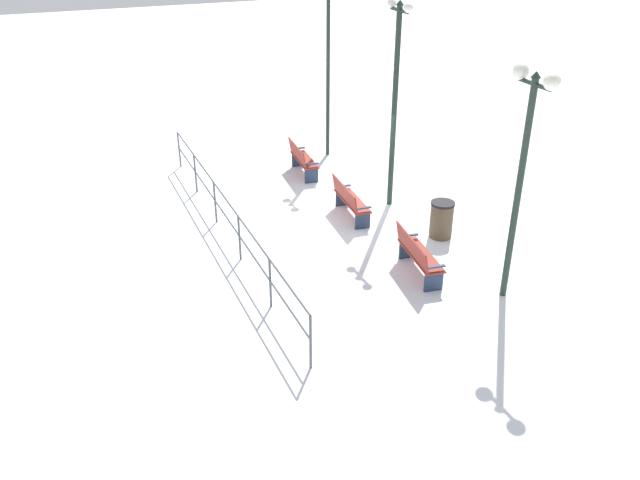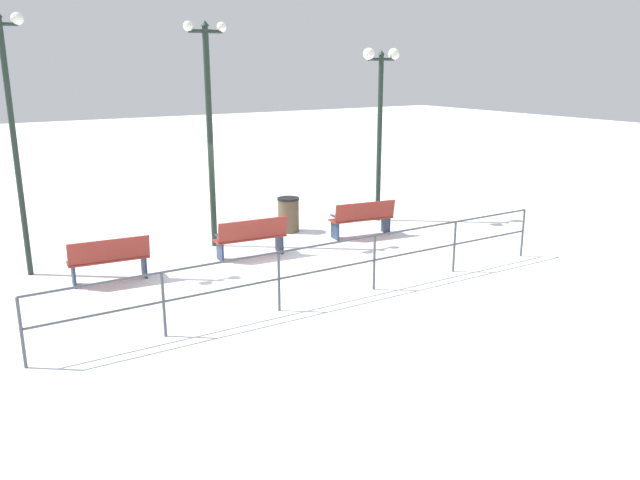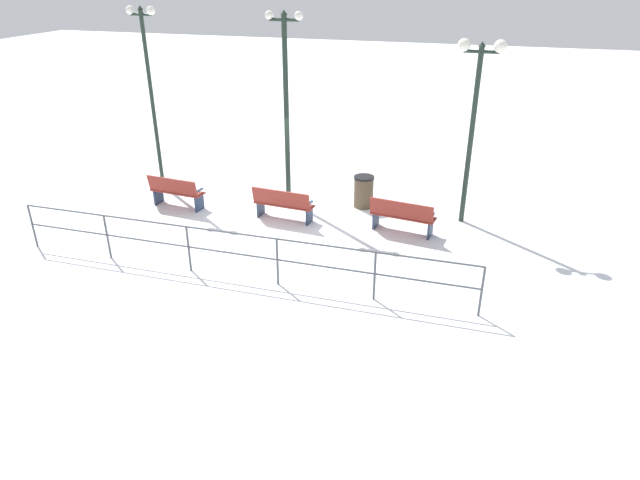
{
  "view_description": "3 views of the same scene",
  "coord_description": "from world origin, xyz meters",
  "px_view_note": "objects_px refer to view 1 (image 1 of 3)",
  "views": [
    {
      "loc": [
        -6.87,
        -13.91,
        7.4
      ],
      "look_at": [
        -1.67,
        -1.62,
        0.41
      ],
      "focal_mm": 36.71,
      "sensor_mm": 36.0,
      "label": 1
    },
    {
      "loc": [
        -13.07,
        6.26,
        4.36
      ],
      "look_at": [
        -1.49,
        -1.02,
        0.58
      ],
      "focal_mm": 36.1,
      "sensor_mm": 36.0,
      "label": 2
    },
    {
      "loc": [
        -13.37,
        -5.03,
        6.32
      ],
      "look_at": [
        -2.28,
        -1.68,
        0.63
      ],
      "focal_mm": 31.56,
      "sensor_mm": 36.0,
      "label": 3
    }
  ],
  "objects_px": {
    "bench_nearest": "(417,254)",
    "lamppost_near": "(526,144)",
    "lamppost_middle": "(396,86)",
    "lamppost_far": "(328,46)",
    "bench_third": "(302,159)",
    "bench_second": "(350,200)",
    "trash_bin": "(441,219)"
  },
  "relations": [
    {
      "from": "bench_nearest",
      "to": "lamppost_near",
      "type": "bearing_deg",
      "value": -40.8
    },
    {
      "from": "lamppost_middle",
      "to": "lamppost_far",
      "type": "xyz_separation_m",
      "value": [
        -0.0,
        4.22,
        0.23
      ]
    },
    {
      "from": "bench_nearest",
      "to": "bench_third",
      "type": "distance_m",
      "value": 6.47
    },
    {
      "from": "bench_second",
      "to": "lamppost_middle",
      "type": "height_order",
      "value": "lamppost_middle"
    },
    {
      "from": "bench_third",
      "to": "lamppost_middle",
      "type": "xyz_separation_m",
      "value": [
        1.41,
        -2.9,
        2.72
      ]
    },
    {
      "from": "lamppost_near",
      "to": "lamppost_middle",
      "type": "height_order",
      "value": "lamppost_middle"
    },
    {
      "from": "bench_second",
      "to": "lamppost_far",
      "type": "relative_size",
      "value": 0.32
    },
    {
      "from": "bench_third",
      "to": "lamppost_middle",
      "type": "relative_size",
      "value": 0.31
    },
    {
      "from": "lamppost_middle",
      "to": "lamppost_far",
      "type": "bearing_deg",
      "value": 90.0
    },
    {
      "from": "bench_nearest",
      "to": "lamppost_far",
      "type": "relative_size",
      "value": 0.33
    },
    {
      "from": "bench_second",
      "to": "bench_third",
      "type": "bearing_deg",
      "value": 95.58
    },
    {
      "from": "lamppost_middle",
      "to": "bench_third",
      "type": "bearing_deg",
      "value": 115.99
    },
    {
      "from": "lamppost_near",
      "to": "trash_bin",
      "type": "bearing_deg",
      "value": 85.5
    },
    {
      "from": "bench_third",
      "to": "lamppost_far",
      "type": "xyz_separation_m",
      "value": [
        1.41,
        1.32,
        2.96
      ]
    },
    {
      "from": "lamppost_middle",
      "to": "trash_bin",
      "type": "relative_size",
      "value": 5.73
    },
    {
      "from": "lamppost_middle",
      "to": "trash_bin",
      "type": "distance_m",
      "value": 3.55
    },
    {
      "from": "bench_nearest",
      "to": "bench_third",
      "type": "bearing_deg",
      "value": 99.62
    },
    {
      "from": "bench_nearest",
      "to": "bench_third",
      "type": "xyz_separation_m",
      "value": [
        -0.16,
        6.47,
        0.0
      ]
    },
    {
      "from": "bench_nearest",
      "to": "bench_second",
      "type": "distance_m",
      "value": 3.24
    },
    {
      "from": "lamppost_far",
      "to": "lamppost_near",
      "type": "bearing_deg",
      "value": -90.0
    },
    {
      "from": "trash_bin",
      "to": "bench_third",
      "type": "bearing_deg",
      "value": 107.72
    },
    {
      "from": "bench_second",
      "to": "lamppost_middle",
      "type": "distance_m",
      "value": 3.08
    },
    {
      "from": "bench_third",
      "to": "lamppost_near",
      "type": "xyz_separation_m",
      "value": [
        1.41,
        -7.92,
        2.83
      ]
    },
    {
      "from": "lamppost_near",
      "to": "trash_bin",
      "type": "distance_m",
      "value": 4.01
    },
    {
      "from": "bench_nearest",
      "to": "trash_bin",
      "type": "distance_m",
      "value": 2.0
    },
    {
      "from": "lamppost_near",
      "to": "lamppost_far",
      "type": "xyz_separation_m",
      "value": [
        0.0,
        9.24,
        0.13
      ]
    },
    {
      "from": "lamppost_near",
      "to": "trash_bin",
      "type": "height_order",
      "value": "lamppost_near"
    },
    {
      "from": "trash_bin",
      "to": "lamppost_middle",
      "type": "bearing_deg",
      "value": 95.68
    },
    {
      "from": "bench_nearest",
      "to": "bench_third",
      "type": "height_order",
      "value": "bench_third"
    },
    {
      "from": "bench_nearest",
      "to": "trash_bin",
      "type": "relative_size",
      "value": 1.88
    },
    {
      "from": "bench_third",
      "to": "lamppost_near",
      "type": "height_order",
      "value": "lamppost_near"
    },
    {
      "from": "bench_nearest",
      "to": "lamppost_far",
      "type": "height_order",
      "value": "lamppost_far"
    }
  ]
}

